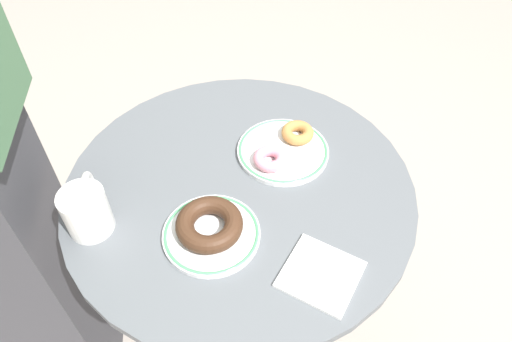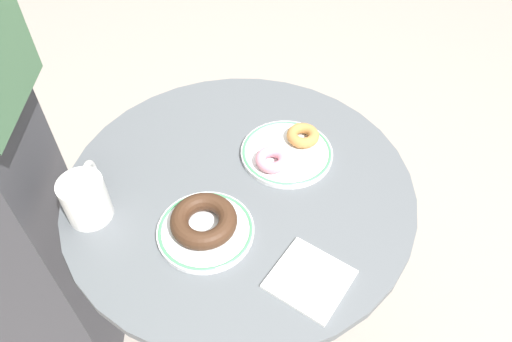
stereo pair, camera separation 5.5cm
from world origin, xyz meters
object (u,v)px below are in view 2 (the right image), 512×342
plate_right (287,153)px  donut_old_fashioned (303,135)px  plate_left (206,230)px  coffee_mug (86,198)px  donut_chocolate (204,221)px  cafe_table (242,246)px  paper_napkin (310,279)px  donut_pink_frosted (272,160)px

plate_right → donut_old_fashioned: donut_old_fashioned is taller
plate_left → coffee_mug: (-0.10, 0.19, 0.04)m
donut_chocolate → donut_old_fashioned: bearing=-0.0°
plate_left → donut_old_fashioned: donut_old_fashioned is taller
cafe_table → paper_napkin: (-0.08, -0.23, 0.22)m
coffee_mug → cafe_table: bearing=-35.1°
cafe_table → plate_left: bearing=-166.1°
cafe_table → donut_pink_frosted: donut_pink_frosted is taller
coffee_mug → plate_right: bearing=-27.3°
plate_left → coffee_mug: size_ratio=1.68×
donut_chocolate → donut_pink_frosted: 0.20m
plate_right → donut_chocolate: (-0.24, -0.00, 0.02)m
plate_left → paper_napkin: (0.04, -0.20, -0.00)m
donut_old_fashioned → plate_right: bearing=174.3°
plate_right → donut_old_fashioned: (0.05, -0.00, 0.02)m
donut_old_fashioned → paper_napkin: bearing=-141.2°
plate_left → coffee_mug: coffee_mug is taller
plate_right → donut_old_fashioned: bearing=-5.7°
donut_pink_frosted → cafe_table: bearing=164.6°
cafe_table → paper_napkin: size_ratio=6.17×
paper_napkin → coffee_mug: 0.41m
cafe_table → coffee_mug: size_ratio=7.15×
donut_pink_frosted → coffee_mug: coffee_mug is taller
plate_left → paper_napkin: bearing=-77.8°
plate_right → donut_chocolate: donut_chocolate is taller
plate_left → donut_chocolate: (0.00, 0.00, 0.02)m
plate_right → donut_pink_frosted: bearing=179.8°
plate_right → donut_old_fashioned: 0.05m
plate_left → donut_pink_frosted: 0.20m
donut_pink_frosted → plate_left: bearing=-177.2°
plate_left → plate_right: same height
donut_pink_frosted → paper_napkin: size_ratio=0.56×
donut_pink_frosted → paper_napkin: donut_pink_frosted is taller
plate_right → donut_chocolate: size_ratio=1.59×
plate_right → donut_old_fashioned: size_ratio=2.78×
donut_pink_frosted → coffee_mug: (-0.30, 0.18, 0.02)m
donut_chocolate → donut_pink_frosted: donut_chocolate is taller
paper_napkin → donut_chocolate: bearing=101.2°
donut_old_fashioned → donut_pink_frosted: bearing=177.1°
plate_right → coffee_mug: 0.39m
plate_right → paper_napkin: (-0.20, -0.21, -0.00)m
plate_right → coffee_mug: coffee_mug is taller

